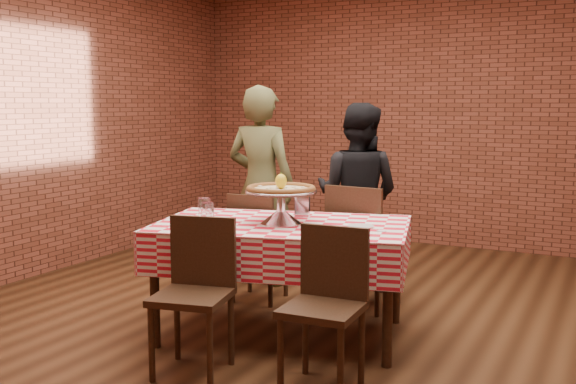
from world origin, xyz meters
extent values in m
plane|color=black|center=(0.00, 0.00, 0.00)|extent=(6.00, 6.00, 0.00)
plane|color=brown|center=(0.00, 3.00, 1.45)|extent=(5.50, 0.00, 5.50)
cube|color=#352215|center=(-0.08, -0.29, 0.38)|extent=(1.81, 1.34, 0.75)
cylinder|color=beige|center=(-0.08, -0.30, 0.98)|extent=(0.54, 0.54, 0.03)
ellipsoid|color=yellow|center=(-0.08, -0.30, 1.03)|extent=(0.09, 0.09, 0.10)
cylinder|color=white|center=(-0.52, -0.51, 0.82)|extent=(0.10, 0.10, 0.13)
cylinder|color=white|center=(-0.66, -0.34, 0.82)|extent=(0.10, 0.10, 0.13)
cylinder|color=white|center=(0.44, -0.21, 0.76)|extent=(0.21, 0.21, 0.01)
cube|color=white|center=(0.50, -0.35, 0.76)|extent=(0.06, 0.05, 0.00)
cube|color=white|center=(0.60, -0.27, 0.76)|extent=(0.06, 0.04, 0.00)
cube|color=silver|center=(-0.08, 0.01, 0.83)|extent=(0.12, 0.11, 0.14)
imported|color=#4D4E2C|center=(-0.84, 0.78, 0.84)|extent=(0.62, 0.41, 1.69)
imported|color=black|center=(-0.10, 1.11, 0.77)|extent=(0.75, 0.59, 1.54)
camera|label=1|loc=(1.90, -4.08, 1.54)|focal=41.29mm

